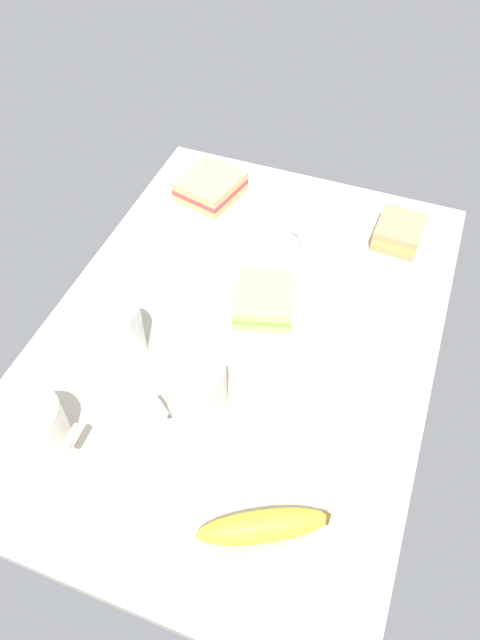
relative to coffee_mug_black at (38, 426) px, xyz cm
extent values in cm
cube|color=#BCB29E|center=(29.17, -19.14, -5.74)|extent=(90.00, 64.00, 2.00)
cylinder|color=silver|center=(0.00, 0.05, -0.14)|extent=(7.96, 7.96, 9.21)
cylinder|color=black|center=(0.00, 0.05, 3.97)|extent=(7.00, 7.00, 0.40)
cylinder|color=silver|center=(0.15, -5.36, 0.32)|extent=(3.61, 1.30, 1.20)
cylinder|color=silver|center=(13.77, -17.97, 0.35)|extent=(9.14, 9.14, 10.19)
cylinder|color=tan|center=(13.77, -17.97, 4.95)|extent=(8.05, 8.05, 0.40)
cylinder|color=silver|center=(8.65, -14.45, 0.86)|extent=(3.32, 4.07, 1.20)
cube|color=#DBB77A|center=(35.43, -21.06, -3.94)|extent=(13.12, 12.38, 1.60)
cube|color=#8CB24C|center=(35.43, -21.06, -2.54)|extent=(13.12, 12.38, 1.20)
cube|color=#DBB77A|center=(35.43, -21.06, -1.14)|extent=(13.12, 12.38, 1.60)
cube|color=tan|center=(60.56, -39.59, -3.94)|extent=(9.62, 8.73, 1.60)
cube|color=#D8B259|center=(60.56, -39.59, -2.54)|extent=(9.62, 8.73, 1.20)
cube|color=tan|center=(60.56, -39.59, -1.14)|extent=(9.62, 8.73, 1.60)
cube|color=#DBB77A|center=(60.76, -0.77, -3.94)|extent=(14.11, 13.24, 1.60)
cube|color=#C14C4C|center=(60.76, -0.77, -2.54)|extent=(14.11, 13.24, 1.20)
cube|color=#DBB77A|center=(60.76, -0.77, -1.14)|extent=(14.11, 13.24, 1.60)
cylinder|color=silver|center=(18.80, -2.89, 0.66)|extent=(7.40, 7.40, 10.79)
cylinder|color=white|center=(18.80, -2.89, -0.62)|extent=(6.66, 6.66, 8.24)
ellipsoid|color=yellow|center=(-1.21, -33.72, -2.65)|extent=(11.88, 17.23, 4.18)
cube|color=#4C3819|center=(2.68, -40.97, -2.65)|extent=(1.20, 1.20, 1.20)
ellipsoid|color=silver|center=(56.54, -20.68, -4.34)|extent=(4.32, 3.93, 0.80)
cylinder|color=silver|center=(51.93, -23.51, -4.39)|extent=(6.52, 4.38, 0.70)
cube|color=white|center=(18.44, -38.85, -4.59)|extent=(18.34, 18.34, 0.30)
camera|label=1|loc=(-26.83, -40.22, 71.49)|focal=32.33mm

